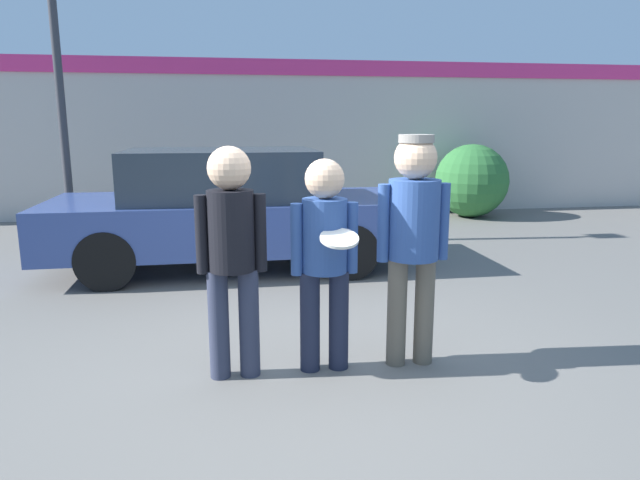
{
  "coord_description": "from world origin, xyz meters",
  "views": [
    {
      "loc": [
        -0.63,
        -4.07,
        1.86
      ],
      "look_at": [
        0.06,
        0.16,
        0.97
      ],
      "focal_mm": 32.0,
      "sensor_mm": 36.0,
      "label": 1
    }
  ],
  "objects": [
    {
      "name": "ground_plane",
      "position": [
        0.0,
        0.0,
        0.0
      ],
      "size": [
        56.0,
        56.0,
        0.0
      ],
      "primitive_type": "plane",
      "color": "#66635E"
    },
    {
      "name": "storefront_building",
      "position": [
        0.0,
        7.44,
        1.55
      ],
      "size": [
        24.0,
        0.22,
        3.04
      ],
      "color": "beige",
      "rests_on": "ground"
    },
    {
      "name": "person_left",
      "position": [
        -0.61,
        -0.06,
        1.01
      ],
      "size": [
        0.5,
        0.33,
        1.69
      ],
      "color": "#2D3347",
      "rests_on": "ground"
    },
    {
      "name": "person_middle_with_frisbee",
      "position": [
        0.06,
        -0.04,
        0.94
      ],
      "size": [
        0.5,
        0.54,
        1.6
      ],
      "color": "#1E2338",
      "rests_on": "ground"
    },
    {
      "name": "person_right",
      "position": [
        0.74,
        -0.04,
        1.08
      ],
      "size": [
        0.55,
        0.38,
        1.77
      ],
      "color": "#665B4C",
      "rests_on": "ground"
    },
    {
      "name": "parked_car_near",
      "position": [
        -0.62,
        3.27,
        0.76
      ],
      "size": [
        4.5,
        1.9,
        1.52
      ],
      "color": "#334784",
      "rests_on": "ground"
    },
    {
      "name": "street_lamp",
      "position": [
        -2.78,
        4.93,
        3.44
      ],
      "size": [
        1.09,
        0.35,
        5.63
      ],
      "color": "#38383D",
      "rests_on": "ground"
    },
    {
      "name": "shrub",
      "position": [
        4.15,
        6.54,
        0.72
      ],
      "size": [
        1.44,
        1.44,
        1.44
      ],
      "color": "#2D6B33",
      "rests_on": "ground"
    }
  ]
}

